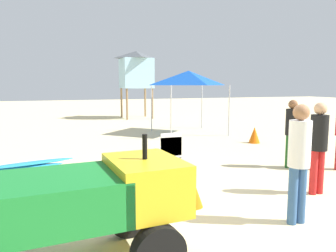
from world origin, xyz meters
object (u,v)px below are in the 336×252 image
Objects in this scene: lifeguard_near_right at (292,129)px; utility_cart at (77,202)px; traffic_cone_near at (254,135)px; lifeguard_near_left at (299,155)px; popup_canopy at (189,78)px; surfboard_pile at (22,168)px; lifeguard_far_right at (319,142)px; stacked_plastic_chairs at (169,151)px; lifeguard_tower at (136,70)px; traffic_cone_far at (193,193)px.

utility_cart is at bearing -151.89° from lifeguard_near_right.
lifeguard_near_left is at bearing -119.65° from traffic_cone_near.
lifeguard_near_right is 0.64× the size of popup_canopy.
lifeguard_near_right reaches higher than surfboard_pile.
popup_canopy is (5.33, 9.13, 1.56)m from utility_cart.
traffic_cone_near is (2.11, 5.06, -0.72)m from lifeguard_far_right.
lifeguard_far_right is (-0.93, -1.80, 0.03)m from lifeguard_near_right.
stacked_plastic_chairs is 3.07m from lifeguard_far_right.
lifeguard_tower is at bearing 63.11° from surfboard_pile.
lifeguard_far_right is at bearing -91.38° from lifeguard_tower.
lifeguard_near_right is (3.17, -0.25, 0.38)m from stacked_plastic_chairs.
lifeguard_near_left is at bearing -95.98° from lifeguard_tower.
traffic_cone_far is at bearing -133.38° from traffic_cone_near.
surfboard_pile is 6.65m from lifeguard_near_right.
surfboard_pile is 7.67m from traffic_cone_near.
popup_canopy reaches higher than lifeguard_near_left.
stacked_plastic_chairs is at bearing -117.15° from popup_canopy.
utility_cart is at bearing -166.30° from lifeguard_far_right.
stacked_plastic_chairs is 1.92m from traffic_cone_far.
lifeguard_near_left is (0.94, -3.00, 0.44)m from stacked_plastic_chairs.
lifeguard_tower reaches higher than popup_canopy.
traffic_cone_far reaches higher than surfboard_pile.
surfboard_pile is 13.09m from lifeguard_tower.
lifeguard_far_right is at bearing 13.70° from utility_cart.
utility_cart is at bearing -147.36° from traffic_cone_far.
traffic_cone_near is (7.53, 1.46, 0.17)m from surfboard_pile.
surfboard_pile is at bearing 164.17° from lifeguard_near_right.
stacked_plastic_chairs is 0.25× the size of lifeguard_tower.
lifeguard_near_right is at bearing -87.54° from lifeguard_tower.
lifeguard_far_right is at bearing 35.97° from lifeguard_near_left.
lifeguard_far_right is (4.50, 1.10, 0.23)m from utility_cart.
stacked_plastic_chairs is (2.26, 3.15, -0.18)m from utility_cart.
traffic_cone_far is (-2.49, 0.19, -0.77)m from lifeguard_far_right.
lifeguard_far_right is at bearing -42.49° from stacked_plastic_chairs.
utility_cart is 2.57× the size of stacked_plastic_chairs.
lifeguard_tower is 10.44m from traffic_cone_near.
lifeguard_near_left is at bearing -43.87° from traffic_cone_far.
surfboard_pile is 0.96× the size of popup_canopy.
lifeguard_tower is (-0.46, 6.96, 0.63)m from popup_canopy.
lifeguard_near_right is at bearing -15.83° from surfboard_pile.
lifeguard_near_right reaches higher than stacked_plastic_chairs.
surfboard_pile is at bearing 154.00° from stacked_plastic_chairs.
lifeguard_near_left reaches higher than traffic_cone_far.
stacked_plastic_chairs is 13.41m from lifeguard_tower.
popup_canopy is 4.60× the size of traffic_cone_near.
stacked_plastic_chairs is at bearing 175.46° from lifeguard_near_right.
popup_canopy is at bearing 76.65° from lifeguard_near_left.
lifeguard_near_right is (5.43, 2.90, 0.20)m from utility_cart.
lifeguard_near_right is 2.95× the size of traffic_cone_near.
lifeguard_tower reaches higher than lifeguard_far_right.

